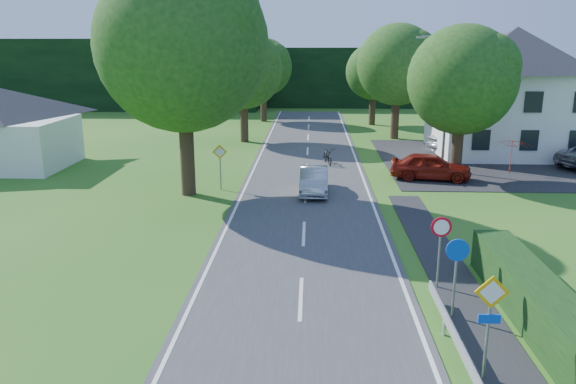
{
  "coord_description": "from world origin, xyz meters",
  "views": [
    {
      "loc": [
        0.27,
        -3.62,
        7.53
      ],
      "look_at": [
        -0.69,
        19.03,
        1.5
      ],
      "focal_mm": 35.0,
      "sensor_mm": 36.0,
      "label": 1
    }
  ],
  "objects_px": {
    "streetlight": "(445,97)",
    "parked_car_silver_a": "(461,141)",
    "motorcycle": "(328,156)",
    "parked_car_red": "(431,166)",
    "moving_car": "(314,180)",
    "parasol": "(511,156)"
  },
  "relations": [
    {
      "from": "streetlight",
      "to": "parked_car_silver_a",
      "type": "height_order",
      "value": "streetlight"
    },
    {
      "from": "motorcycle",
      "to": "parked_car_red",
      "type": "distance_m",
      "value": 6.97
    },
    {
      "from": "moving_car",
      "to": "parasol",
      "type": "bearing_deg",
      "value": 24.33
    },
    {
      "from": "moving_car",
      "to": "parked_car_red",
      "type": "height_order",
      "value": "parked_car_red"
    },
    {
      "from": "parked_car_silver_a",
      "to": "moving_car",
      "type": "bearing_deg",
      "value": 114.84
    },
    {
      "from": "moving_car",
      "to": "parked_car_red",
      "type": "bearing_deg",
      "value": 27.0
    },
    {
      "from": "streetlight",
      "to": "motorcycle",
      "type": "xyz_separation_m",
      "value": [
        -6.74,
        1.67,
        -3.89
      ]
    },
    {
      "from": "streetlight",
      "to": "motorcycle",
      "type": "bearing_deg",
      "value": 166.11
    },
    {
      "from": "streetlight",
      "to": "parasol",
      "type": "relative_size",
      "value": 3.54
    },
    {
      "from": "parked_car_red",
      "to": "parasol",
      "type": "relative_size",
      "value": 1.97
    },
    {
      "from": "streetlight",
      "to": "motorcycle",
      "type": "height_order",
      "value": "streetlight"
    },
    {
      "from": "streetlight",
      "to": "moving_car",
      "type": "relative_size",
      "value": 1.99
    },
    {
      "from": "parked_car_red",
      "to": "parked_car_silver_a",
      "type": "bearing_deg",
      "value": -13.89
    },
    {
      "from": "motorcycle",
      "to": "parked_car_red",
      "type": "bearing_deg",
      "value": -46.22
    },
    {
      "from": "moving_car",
      "to": "parked_car_silver_a",
      "type": "xyz_separation_m",
      "value": [
        10.51,
        12.02,
        0.1
      ]
    },
    {
      "from": "moving_car",
      "to": "parked_car_silver_a",
      "type": "bearing_deg",
      "value": 49.7
    },
    {
      "from": "motorcycle",
      "to": "streetlight",
      "type": "bearing_deg",
      "value": -25.12
    },
    {
      "from": "streetlight",
      "to": "parked_car_silver_a",
      "type": "relative_size",
      "value": 1.74
    },
    {
      "from": "moving_car",
      "to": "motorcycle",
      "type": "relative_size",
      "value": 1.97
    },
    {
      "from": "parasol",
      "to": "moving_car",
      "type": "bearing_deg",
      "value": -156.53
    },
    {
      "from": "motorcycle",
      "to": "parked_car_red",
      "type": "xyz_separation_m",
      "value": [
        5.71,
        -4.0,
        0.22
      ]
    },
    {
      "from": "parasol",
      "to": "motorcycle",
      "type": "bearing_deg",
      "value": 168.64
    }
  ]
}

